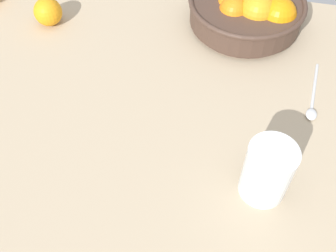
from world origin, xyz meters
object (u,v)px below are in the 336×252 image
Objects in this scene: juice_glass at (266,174)px; spoon at (313,100)px; loose_orange_1 at (48,12)px; fruit_bowl at (248,9)px.

spoon is (9.09, 23.47, -4.62)cm from juice_glass.
juice_glass is 65.99cm from loose_orange_1.
loose_orange_1 is (-47.89, -9.82, -1.37)cm from fruit_bowl.
fruit_bowl is 48.90cm from loose_orange_1.
juice_glass is 0.67× the size of spoon.
fruit_bowl is 2.41× the size of juice_glass.
fruit_bowl is at bearing 99.24° from juice_glass.
spoon is at bearing 68.82° from juice_glass.
juice_glass is at bearing -33.00° from loose_orange_1.
loose_orange_1 reaches higher than spoon.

